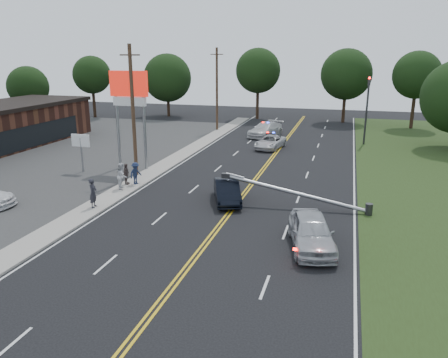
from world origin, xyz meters
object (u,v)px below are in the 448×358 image
(traffic_signal, at_px, (367,105))
(fallen_streetlight, at_px, (303,195))
(utility_pole_far, at_px, (217,89))
(pylon_sign, at_px, (129,96))
(bystander_c, at_px, (136,173))
(small_sign, at_px, (81,144))
(waiting_sedan, at_px, (311,232))
(bystander_d, at_px, (126,174))
(bystander_a, at_px, (93,193))
(utility_pole_mid, at_px, (133,111))
(bystander_b, at_px, (122,176))
(emergency_a, at_px, (270,142))
(emergency_b, at_px, (265,130))

(traffic_signal, distance_m, fallen_streetlight, 22.62)
(traffic_signal, distance_m, utility_pole_far, 17.97)
(pylon_sign, relative_size, bystander_c, 4.97)
(small_sign, bearing_deg, waiting_sedan, -26.54)
(bystander_d, bearing_deg, bystander_a, 178.68)
(pylon_sign, distance_m, utility_pole_mid, 2.55)
(pylon_sign, xyz_separation_m, fallen_streetlight, (14.69, -6.00, -5.08))
(bystander_a, distance_m, bystander_b, 4.00)
(traffic_signal, bearing_deg, emergency_a, -152.47)
(fallen_streetlight, height_order, bystander_a, bystander_a)
(emergency_a, bearing_deg, utility_pole_mid, -112.09)
(traffic_signal, bearing_deg, small_sign, -141.10)
(emergency_a, xyz_separation_m, bystander_b, (-7.56, -16.77, 0.39))
(small_sign, height_order, traffic_signal, traffic_signal)
(small_sign, xyz_separation_m, utility_pole_far, (4.80, 22.00, 2.75))
(bystander_c, bearing_deg, emergency_a, -6.18)
(bystander_c, bearing_deg, bystander_d, 131.21)
(utility_pole_far, relative_size, emergency_b, 1.78)
(utility_pole_far, xyz_separation_m, emergency_b, (6.57, -2.37, -4.27))
(small_sign, bearing_deg, emergency_b, 59.92)
(small_sign, relative_size, bystander_a, 1.69)
(utility_pole_far, bearing_deg, emergency_a, -46.73)
(bystander_c, bearing_deg, waiting_sedan, -100.13)
(traffic_signal, bearing_deg, fallen_streetlight, -100.59)
(emergency_a, bearing_deg, pylon_sign, -120.53)
(emergency_a, bearing_deg, small_sign, -124.72)
(fallen_streetlight, bearing_deg, bystander_b, 178.08)
(utility_pole_far, height_order, bystander_c, utility_pole_far)
(fallen_streetlight, bearing_deg, traffic_signal, 79.41)
(bystander_c, height_order, bystander_d, bystander_c)
(bystander_c, bearing_deg, traffic_signal, -20.26)
(fallen_streetlight, xyz_separation_m, emergency_a, (-5.10, 17.19, -0.27))
(fallen_streetlight, relative_size, emergency_a, 2.00)
(pylon_sign, height_order, bystander_c, pylon_sign)
(utility_pole_mid, bearing_deg, utility_pole_far, 90.00)
(waiting_sedan, relative_size, bystander_a, 2.71)
(waiting_sedan, bearing_deg, utility_pole_mid, 133.18)
(emergency_b, bearing_deg, bystander_d, -87.60)
(bystander_d, bearing_deg, waiting_sedan, -123.06)
(pylon_sign, xyz_separation_m, waiting_sedan, (15.67, -11.58, -5.15))
(utility_pole_far, height_order, bystander_b, utility_pole_far)
(traffic_signal, bearing_deg, emergency_b, 171.52)
(utility_pole_far, xyz_separation_m, bystander_d, (0.49, -24.55, -4.19))
(fallen_streetlight, relative_size, bystander_c, 5.82)
(small_sign, distance_m, utility_pole_mid, 5.53)
(traffic_signal, distance_m, waiting_sedan, 27.95)
(pylon_sign, bearing_deg, utility_pole_mid, -56.98)
(pylon_sign, xyz_separation_m, bystander_b, (2.03, -5.58, -4.95))
(waiting_sedan, bearing_deg, small_sign, 140.31)
(utility_pole_far, xyz_separation_m, emergency_a, (8.29, -8.81, -4.43))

